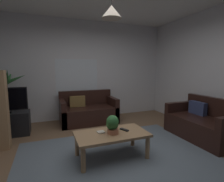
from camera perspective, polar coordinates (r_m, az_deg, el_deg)
floor at (r=2.97m, az=2.25°, el=-21.50°), size 4.82×4.92×0.02m
rug at (r=2.80m, az=4.02°, el=-23.08°), size 3.13×2.71×0.01m
wall_back at (r=4.98m, az=-9.21°, el=6.86°), size 4.94×0.06×2.76m
window_pane at (r=4.91m, az=-11.57°, el=4.52°), size 1.16×0.01×1.00m
couch_under_window at (r=4.64m, az=-7.95°, el=-6.93°), size 1.45×0.80×0.82m
couch_right_side at (r=4.05m, az=28.13°, el=-9.89°), size 0.80×1.39×0.82m
coffee_table at (r=2.84m, az=-0.12°, el=-14.95°), size 1.15×0.62×0.41m
book_on_table_0 at (r=2.83m, az=-3.75°, el=-13.49°), size 0.12×0.10×0.02m
remote_on_table_0 at (r=2.93m, az=4.07°, el=-12.75°), size 0.11×0.17×0.02m
potted_plant_on_table at (r=2.74m, az=0.16°, el=-10.94°), size 0.21×0.25×0.30m
tv_stand at (r=4.34m, az=-31.65°, el=-9.40°), size 0.90×0.44×0.50m
tv at (r=4.20m, az=-32.20°, el=-2.59°), size 0.86×0.16×0.54m
potted_palm_corner at (r=4.68m, az=-31.39°, el=-3.57°), size 0.79×0.88×1.45m
pendant_lamp at (r=2.75m, az=-0.13°, el=24.94°), size 0.30×0.30×0.60m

